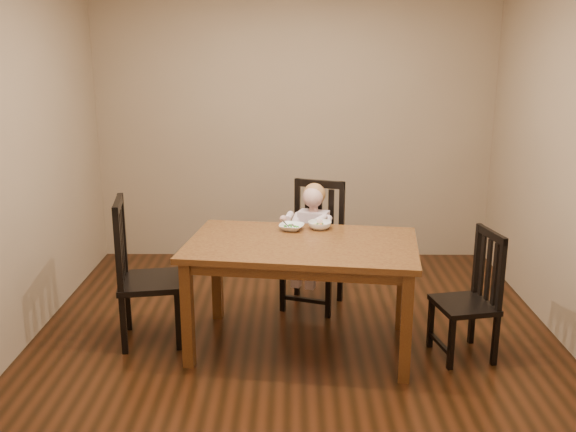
{
  "coord_description": "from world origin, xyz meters",
  "views": [
    {
      "loc": [
        -0.02,
        -4.47,
        2.18
      ],
      "look_at": [
        -0.06,
        0.25,
        0.9
      ],
      "focal_mm": 40.0,
      "sensor_mm": 36.0,
      "label": 1
    }
  ],
  "objects_px": {
    "chair_child": "(314,247)",
    "chair_left": "(142,274)",
    "bowl_veg": "(320,225)",
    "dining_table": "(302,255)",
    "bowl_peas": "(292,227)",
    "chair_right": "(471,297)",
    "toddler": "(313,233)"
  },
  "relations": [
    {
      "from": "bowl_peas",
      "to": "chair_right",
      "type": "bearing_deg",
      "value": -18.78
    },
    {
      "from": "dining_table",
      "to": "bowl_veg",
      "type": "bearing_deg",
      "value": 67.36
    },
    {
      "from": "bowl_veg",
      "to": "dining_table",
      "type": "bearing_deg",
      "value": -112.64
    },
    {
      "from": "chair_child",
      "to": "bowl_peas",
      "type": "bearing_deg",
      "value": 88.47
    },
    {
      "from": "chair_left",
      "to": "toddler",
      "type": "relative_size",
      "value": 1.98
    },
    {
      "from": "dining_table",
      "to": "chair_child",
      "type": "height_order",
      "value": "chair_child"
    },
    {
      "from": "chair_right",
      "to": "toddler",
      "type": "xyz_separation_m",
      "value": [
        -1.09,
        0.89,
        0.2
      ]
    },
    {
      "from": "chair_right",
      "to": "dining_table",
      "type": "bearing_deg",
      "value": 72.09
    },
    {
      "from": "chair_right",
      "to": "bowl_peas",
      "type": "distance_m",
      "value": 1.39
    },
    {
      "from": "chair_right",
      "to": "chair_child",
      "type": "bearing_deg",
      "value": 37.08
    },
    {
      "from": "chair_left",
      "to": "chair_right",
      "type": "xyz_separation_m",
      "value": [
        2.37,
        -0.23,
        -0.08
      ]
    },
    {
      "from": "bowl_peas",
      "to": "bowl_veg",
      "type": "distance_m",
      "value": 0.22
    },
    {
      "from": "dining_table",
      "to": "chair_right",
      "type": "bearing_deg",
      "value": -6.22
    },
    {
      "from": "dining_table",
      "to": "chair_left",
      "type": "xyz_separation_m",
      "value": [
        -1.18,
        0.1,
        -0.19
      ]
    },
    {
      "from": "chair_right",
      "to": "bowl_peas",
      "type": "relative_size",
      "value": 5.02
    },
    {
      "from": "bowl_peas",
      "to": "bowl_veg",
      "type": "xyz_separation_m",
      "value": [
        0.21,
        0.03,
        0.01
      ]
    },
    {
      "from": "chair_child",
      "to": "bowl_peas",
      "type": "distance_m",
      "value": 0.64
    },
    {
      "from": "toddler",
      "to": "chair_child",
      "type": "bearing_deg",
      "value": -90.0
    },
    {
      "from": "chair_child",
      "to": "chair_left",
      "type": "bearing_deg",
      "value": 47.8
    },
    {
      "from": "dining_table",
      "to": "bowl_peas",
      "type": "distance_m",
      "value": 0.33
    },
    {
      "from": "bowl_peas",
      "to": "dining_table",
      "type": "bearing_deg",
      "value": -76.17
    },
    {
      "from": "bowl_peas",
      "to": "bowl_veg",
      "type": "bearing_deg",
      "value": 9.23
    },
    {
      "from": "chair_child",
      "to": "toddler",
      "type": "xyz_separation_m",
      "value": [
        -0.02,
        -0.05,
        0.14
      ]
    },
    {
      "from": "chair_right",
      "to": "chair_left",
      "type": "bearing_deg",
      "value": 72.74
    },
    {
      "from": "toddler",
      "to": "bowl_veg",
      "type": "bearing_deg",
      "value": 114.36
    },
    {
      "from": "bowl_peas",
      "to": "bowl_veg",
      "type": "relative_size",
      "value": 1.04
    },
    {
      "from": "dining_table",
      "to": "toddler",
      "type": "distance_m",
      "value": 0.77
    },
    {
      "from": "chair_right",
      "to": "bowl_peas",
      "type": "height_order",
      "value": "chair_right"
    },
    {
      "from": "chair_right",
      "to": "bowl_peas",
      "type": "xyz_separation_m",
      "value": [
        -1.27,
        0.43,
        0.39
      ]
    },
    {
      "from": "chair_left",
      "to": "bowl_peas",
      "type": "xyz_separation_m",
      "value": [
        1.1,
        0.2,
        0.31
      ]
    },
    {
      "from": "bowl_peas",
      "to": "toddler",
      "type": "bearing_deg",
      "value": 69.2
    },
    {
      "from": "dining_table",
      "to": "bowl_veg",
      "type": "relative_size",
      "value": 9.77
    }
  ]
}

